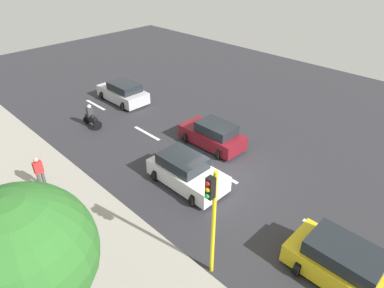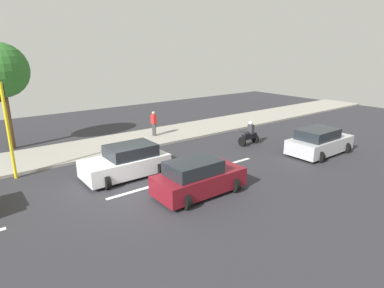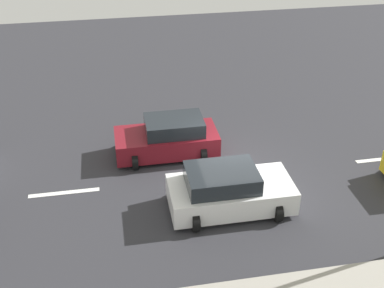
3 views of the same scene
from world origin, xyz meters
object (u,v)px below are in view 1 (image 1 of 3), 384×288
traffic_light_corner (212,212)px  car_white (186,172)px  car_maroon (213,135)px  street_tree_center (24,257)px  motorcycle (91,118)px  car_yellow_cab (349,268)px  car_silver (123,93)px  pedestrian_near_signal (39,171)px

traffic_light_corner → car_white: bearing=-125.2°
car_maroon → car_white: size_ratio=0.97×
car_white → street_tree_center: street_tree_center is taller
car_maroon → motorcycle: 8.03m
car_yellow_cab → motorcycle: 16.61m
car_silver → car_white: (3.66, 10.39, -0.00)m
pedestrian_near_signal → street_tree_center: (3.10, 8.21, 3.61)m
car_silver → street_tree_center: 18.82m
car_white → pedestrian_near_signal: bearing=-41.6°
street_tree_center → traffic_light_corner: bearing=172.0°
car_maroon → motorcycle: size_ratio=2.53×
car_white → car_silver: bearing=-109.4°
car_maroon → pedestrian_near_signal: pedestrian_near_signal is taller
traffic_light_corner → street_tree_center: 5.57m
car_white → motorcycle: size_ratio=2.62×
pedestrian_near_signal → traffic_light_corner: traffic_light_corner is taller
car_maroon → car_silver: size_ratio=0.94×
car_silver → motorcycle: size_ratio=2.70×
car_white → street_tree_center: 9.87m
traffic_light_corner → street_tree_center: street_tree_center is taller
car_silver → street_tree_center: street_tree_center is taller
street_tree_center → pedestrian_near_signal: bearing=-110.7°
pedestrian_near_signal → traffic_light_corner: size_ratio=0.38×
car_silver → motorcycle: bearing=25.8°
car_maroon → car_silver: 8.93m
street_tree_center → car_white: bearing=-156.6°
car_yellow_cab → street_tree_center: bearing=-28.0°
motorcycle → traffic_light_corner: size_ratio=0.34×
motorcycle → pedestrian_near_signal: size_ratio=0.91×
pedestrian_near_signal → street_tree_center: bearing=69.3°
car_white → traffic_light_corner: 5.74m
car_silver → traffic_light_corner: (6.71, 14.72, 2.22)m
motorcycle → street_tree_center: street_tree_center is taller
car_white → car_maroon: bearing=-158.0°
car_maroon → traffic_light_corner: traffic_light_corner is taller
car_silver → car_yellow_cab: bearing=78.9°
car_yellow_cab → car_white: 8.02m
car_silver → street_tree_center: size_ratio=0.66×
pedestrian_near_signal → car_maroon: bearing=160.4°
car_yellow_cab → car_silver: (-3.62, -18.42, -0.00)m
car_maroon → street_tree_center: street_tree_center is taller
car_silver → pedestrian_near_signal: size_ratio=2.44×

